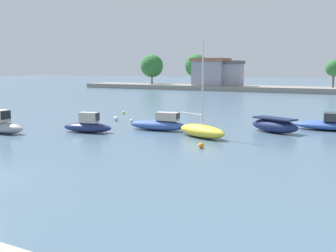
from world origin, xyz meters
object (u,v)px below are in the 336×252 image
object	(u,v)px
mooring_buoy_1	(285,121)
mooring_buoy_4	(201,145)
moored_boat_3	(202,130)
mooring_buoy_2	(124,113)
moored_boat_5	(332,124)
moored_boat_0	(2,125)
moored_boat_2	(159,124)
moored_boat_1	(88,126)
mooring_buoy_0	(116,119)
mooring_buoy_3	(131,121)
moored_boat_4	(275,125)

from	to	relation	value
mooring_buoy_1	mooring_buoy_4	size ratio (longest dim) A/B	1.09
moored_boat_3	mooring_buoy_2	distance (m)	15.75
moored_boat_5	moored_boat_0	bearing A→B (deg)	-154.64
moored_boat_3	mooring_buoy_4	xyz separation A→B (m)	(1.46, -3.49, -0.32)
moored_boat_2	mooring_buoy_1	xyz separation A→B (m)	(7.84, 9.01, -0.31)
mooring_buoy_1	moored_boat_0	bearing A→B (deg)	-138.11
moored_boat_1	mooring_buoy_0	world-z (taller)	moored_boat_1
moored_boat_1	mooring_buoy_3	size ratio (longest dim) A/B	12.53
moored_boat_2	mooring_buoy_2	bearing A→B (deg)	132.20
moored_boat_4	mooring_buoy_1	size ratio (longest dim) A/B	11.10
moored_boat_0	mooring_buoy_4	distance (m)	15.41
moored_boat_0	moored_boat_4	size ratio (longest dim) A/B	0.91
mooring_buoy_2	mooring_buoy_3	xyz separation A→B (m)	(4.25, -4.98, 0.01)
moored_boat_0	moored_boat_3	size ratio (longest dim) A/B	0.58
moored_boat_2	mooring_buoy_3	distance (m)	5.24
moored_boat_1	moored_boat_3	size ratio (longest dim) A/B	0.61
moored_boat_4	moored_boat_3	bearing A→B (deg)	-109.20
moored_boat_4	mooring_buoy_3	size ratio (longest dim) A/B	13.09
mooring_buoy_3	mooring_buoy_4	xyz separation A→B (m)	(10.06, -7.62, 0.01)
moored_boat_0	moored_boat_2	bearing A→B (deg)	33.13
moored_boat_0	mooring_buoy_1	bearing A→B (deg)	40.31
moored_boat_0	mooring_buoy_1	size ratio (longest dim) A/B	10.15
mooring_buoy_4	mooring_buoy_3	bearing A→B (deg)	142.86
moored_boat_3	mooring_buoy_4	world-z (taller)	moored_boat_3
moored_boat_5	mooring_buoy_0	size ratio (longest dim) A/B	13.39
moored_boat_5	mooring_buoy_2	world-z (taller)	moored_boat_5
mooring_buoy_1	mooring_buoy_0	bearing A→B (deg)	-156.95
moored_boat_3	moored_boat_5	xyz separation A→B (m)	(7.73, 7.76, 0.01)
moored_boat_3	mooring_buoy_0	world-z (taller)	moored_boat_3
moored_boat_2	moored_boat_3	size ratio (longest dim) A/B	0.73
moored_boat_1	mooring_buoy_1	world-z (taller)	moored_boat_1
moored_boat_0	mooring_buoy_0	world-z (taller)	moored_boat_0
moored_boat_1	moored_boat_2	world-z (taller)	moored_boat_1
moored_boat_1	moored_boat_4	distance (m)	14.09
moored_boat_2	mooring_buoy_4	size ratio (longest dim) A/B	13.83
mooring_buoy_0	mooring_buoy_4	distance (m)	14.25
mooring_buoy_1	mooring_buoy_3	world-z (taller)	mooring_buoy_1
mooring_buoy_0	mooring_buoy_3	size ratio (longest dim) A/B	1.28
mooring_buoy_4	moored_boat_2	bearing A→B (deg)	139.37
moored_boat_4	mooring_buoy_2	size ratio (longest dim) A/B	13.76
mooring_buoy_1	mooring_buoy_2	xyz separation A→B (m)	(-16.51, -1.25, -0.04)
moored_boat_5	mooring_buoy_3	distance (m)	16.73
moored_boat_4	mooring_buoy_3	xyz separation A→B (m)	(-12.61, -0.41, -0.38)
moored_boat_5	mooring_buoy_1	world-z (taller)	moored_boat_5
moored_boat_0	mooring_buoy_3	size ratio (longest dim) A/B	11.97
mooring_buoy_1	mooring_buoy_4	world-z (taller)	mooring_buoy_1
mooring_buoy_1	moored_boat_4	bearing A→B (deg)	-86.58
mooring_buoy_0	mooring_buoy_4	size ratio (longest dim) A/B	1.19
moored_boat_1	mooring_buoy_0	size ratio (longest dim) A/B	9.80
moored_boat_0	moored_boat_1	distance (m)	6.31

